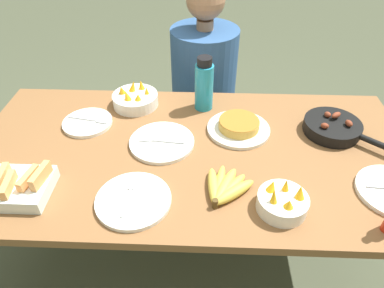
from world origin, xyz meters
name	(u,v)px	position (x,y,z in m)	size (l,w,h in m)	color
ground_plane	(192,258)	(0.00, 0.00, 0.00)	(14.00, 14.00, 0.00)	#474C38
dining_table	(192,168)	(0.00, 0.00, 0.68)	(1.78, 0.88, 0.77)	brown
banana_bunch	(225,188)	(0.12, -0.22, 0.79)	(0.18, 0.21, 0.04)	gold
melon_tray	(9,186)	(-0.61, -0.25, 0.81)	(0.27, 0.18, 0.10)	silver
skillet	(333,127)	(0.59, 0.14, 0.80)	(0.32, 0.29, 0.08)	black
frittata_plate_center	(239,127)	(0.19, 0.13, 0.80)	(0.27, 0.27, 0.05)	silver
empty_plate_near_front	(162,142)	(-0.12, 0.03, 0.78)	(0.26, 0.26, 0.02)	silver
empty_plate_far_left	(88,123)	(-0.46, 0.16, 0.78)	(0.21, 0.21, 0.02)	silver
empty_plate_mid_edge	(133,200)	(-0.19, -0.28, 0.78)	(0.26, 0.26, 0.02)	silver
fruit_bowl_mango	(282,202)	(0.31, -0.29, 0.81)	(0.17, 0.17, 0.11)	silver
fruit_bowl_citrus	(135,99)	(-0.28, 0.32, 0.81)	(0.21, 0.21, 0.11)	silver
water_bottle	(204,85)	(0.04, 0.31, 0.89)	(0.08, 0.08, 0.25)	teal
person_figure	(203,106)	(0.04, 0.73, 0.50)	(0.41, 0.41, 1.23)	black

